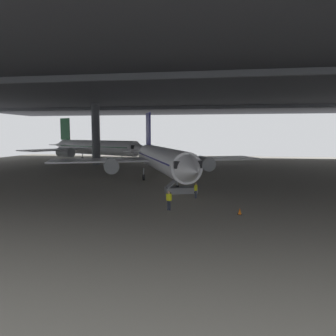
{
  "coord_description": "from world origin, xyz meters",
  "views": [
    {
      "loc": [
        8.04,
        -45.29,
        6.71
      ],
      "look_at": [
        1.62,
        -5.08,
        2.41
      ],
      "focal_mm": 34.09,
      "sensor_mm": 36.0,
      "label": 1
    }
  ],
  "objects_px": {
    "boarding_stairs": "(182,187)",
    "traffic_cone_orange": "(240,211)",
    "crew_worker_by_stairs": "(196,190)",
    "airplane_distant": "(95,147)",
    "airplane_main": "(161,159)",
    "baggage_tug": "(183,170)",
    "crew_worker_near_nose": "(169,199)"
  },
  "relations": [
    {
      "from": "airplane_distant",
      "to": "crew_worker_by_stairs",
      "type": "bearing_deg",
      "value": -56.82
    },
    {
      "from": "airplane_main",
      "to": "traffic_cone_orange",
      "type": "height_order",
      "value": "airplane_main"
    },
    {
      "from": "crew_worker_by_stairs",
      "to": "traffic_cone_orange",
      "type": "xyz_separation_m",
      "value": [
        4.15,
        -6.3,
        -0.64
      ]
    },
    {
      "from": "crew_worker_near_nose",
      "to": "airplane_distant",
      "type": "xyz_separation_m",
      "value": [
        -27.02,
        50.06,
        2.4
      ]
    },
    {
      "from": "airplane_main",
      "to": "airplane_distant",
      "type": "xyz_separation_m",
      "value": [
        -23.31,
        33.31,
        0.14
      ]
    },
    {
      "from": "crew_worker_by_stairs",
      "to": "airplane_distant",
      "type": "relative_size",
      "value": 0.05
    },
    {
      "from": "boarding_stairs",
      "to": "baggage_tug",
      "type": "height_order",
      "value": "boarding_stairs"
    },
    {
      "from": "airplane_main",
      "to": "crew_worker_near_nose",
      "type": "height_order",
      "value": "airplane_main"
    },
    {
      "from": "crew_worker_near_nose",
      "to": "crew_worker_by_stairs",
      "type": "relative_size",
      "value": 1.05
    },
    {
      "from": "traffic_cone_orange",
      "to": "boarding_stairs",
      "type": "bearing_deg",
      "value": 123.41
    },
    {
      "from": "boarding_stairs",
      "to": "crew_worker_by_stairs",
      "type": "bearing_deg",
      "value": -56.5
    },
    {
      "from": "airplane_main",
      "to": "crew_worker_near_nose",
      "type": "distance_m",
      "value": 17.31
    },
    {
      "from": "traffic_cone_orange",
      "to": "baggage_tug",
      "type": "bearing_deg",
      "value": 106.0
    },
    {
      "from": "boarding_stairs",
      "to": "traffic_cone_orange",
      "type": "bearing_deg",
      "value": -56.59
    },
    {
      "from": "boarding_stairs",
      "to": "baggage_tug",
      "type": "relative_size",
      "value": 1.81
    },
    {
      "from": "airplane_main",
      "to": "baggage_tug",
      "type": "relative_size",
      "value": 12.82
    },
    {
      "from": "crew_worker_by_stairs",
      "to": "baggage_tug",
      "type": "height_order",
      "value": "crew_worker_by_stairs"
    },
    {
      "from": "boarding_stairs",
      "to": "crew_worker_by_stairs",
      "type": "xyz_separation_m",
      "value": [
        1.82,
        -2.76,
        0.22
      ]
    },
    {
      "from": "crew_worker_near_nose",
      "to": "traffic_cone_orange",
      "type": "relative_size",
      "value": 2.88
    },
    {
      "from": "airplane_distant",
      "to": "boarding_stairs",
      "type": "bearing_deg",
      "value": -56.84
    },
    {
      "from": "baggage_tug",
      "to": "boarding_stairs",
      "type": "bearing_deg",
      "value": -83.85
    },
    {
      "from": "crew_worker_near_nose",
      "to": "traffic_cone_orange",
      "type": "xyz_separation_m",
      "value": [
        6.12,
        -0.56,
        -0.7
      ]
    },
    {
      "from": "boarding_stairs",
      "to": "crew_worker_near_nose",
      "type": "xyz_separation_m",
      "value": [
        -0.15,
        -8.49,
        0.28
      ]
    },
    {
      "from": "boarding_stairs",
      "to": "crew_worker_by_stairs",
      "type": "distance_m",
      "value": 3.31
    },
    {
      "from": "crew_worker_by_stairs",
      "to": "baggage_tug",
      "type": "relative_size",
      "value": 0.67
    },
    {
      "from": "boarding_stairs",
      "to": "traffic_cone_orange",
      "type": "relative_size",
      "value": 7.39
    },
    {
      "from": "traffic_cone_orange",
      "to": "baggage_tug",
      "type": "relative_size",
      "value": 0.25
    },
    {
      "from": "boarding_stairs",
      "to": "baggage_tug",
      "type": "bearing_deg",
      "value": 96.15
    },
    {
      "from": "airplane_main",
      "to": "crew_worker_by_stairs",
      "type": "distance_m",
      "value": 12.62
    },
    {
      "from": "airplane_main",
      "to": "crew_worker_by_stairs",
      "type": "height_order",
      "value": "airplane_main"
    },
    {
      "from": "crew_worker_by_stairs",
      "to": "traffic_cone_orange",
      "type": "bearing_deg",
      "value": -56.63
    },
    {
      "from": "airplane_main",
      "to": "crew_worker_near_nose",
      "type": "xyz_separation_m",
      "value": [
        3.71,
        -16.76,
        -2.26
      ]
    }
  ]
}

